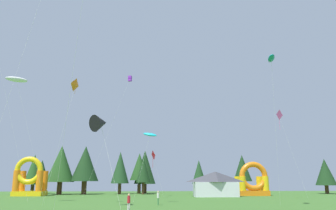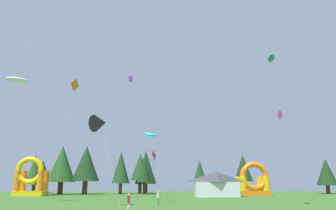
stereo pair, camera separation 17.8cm
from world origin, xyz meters
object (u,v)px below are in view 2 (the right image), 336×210
at_px(kite_teal_parafoil, 271,58).
at_px(kite_orange_diamond, 76,86).
at_px(kite_black_delta, 100,123).
at_px(kite_white_parafoil, 17,80).
at_px(kite_cyan_parafoil, 150,135).
at_px(inflatable_orange_dome, 31,181).
at_px(inflatable_yellow_castle, 253,184).
at_px(kite_pink_diamond, 279,116).
at_px(kite_red_diamond, 153,156).
at_px(person_near_camera, 128,201).
at_px(person_left_edge, 158,197).
at_px(festival_tent, 216,184).
at_px(kite_purple_box, 130,79).

relative_size(kite_teal_parafoil, kite_orange_diamond, 1.12).
bearing_deg(kite_black_delta, kite_white_parafoil, 131.62).
distance_m(kite_cyan_parafoil, inflatable_orange_dome, 31.29).
bearing_deg(inflatable_yellow_castle, kite_teal_parafoil, -101.87).
xyz_separation_m(kite_orange_diamond, inflatable_orange_dome, (-12.67, 24.16, -11.47)).
distance_m(kite_black_delta, kite_pink_diamond, 34.14).
height_order(kite_black_delta, kite_orange_diamond, kite_orange_diamond).
distance_m(kite_pink_diamond, kite_red_diamond, 21.50).
distance_m(kite_teal_parafoil, inflatable_orange_dome, 48.23).
height_order(kite_cyan_parafoil, person_near_camera, kite_cyan_parafoil).
height_order(person_near_camera, person_left_edge, person_near_camera).
height_order(person_near_camera, inflatable_yellow_castle, inflatable_yellow_castle).
bearing_deg(kite_pink_diamond, inflatable_yellow_castle, 93.94).
bearing_deg(person_near_camera, kite_cyan_parafoil, 116.34).
relative_size(kite_teal_parafoil, kite_white_parafoil, 1.03).
bearing_deg(person_left_edge, person_near_camera, -20.71).
bearing_deg(kite_black_delta, inflatable_orange_dome, 115.84).
xyz_separation_m(kite_pink_diamond, inflatable_orange_dome, (-42.44, 13.59, -10.11)).
bearing_deg(kite_cyan_parafoil, kite_white_parafoil, 179.97).
bearing_deg(kite_pink_diamond, person_near_camera, -139.45).
bearing_deg(kite_teal_parafoil, inflatable_orange_dome, 140.08).
bearing_deg(festival_tent, kite_purple_box, -165.77).
xyz_separation_m(kite_white_parafoil, inflatable_yellow_castle, (37.19, 20.65, -13.52)).
bearing_deg(person_left_edge, kite_pink_diamond, 117.18).
bearing_deg(inflatable_yellow_castle, person_left_edge, -128.47).
bearing_deg(kite_red_diamond, person_left_edge, -88.34).
relative_size(kite_pink_diamond, inflatable_orange_dome, 1.90).
distance_m(kite_purple_box, kite_orange_diamond, 17.24).
bearing_deg(kite_white_parafoil, person_near_camera, -35.78).
relative_size(kite_cyan_parafoil, inflatable_orange_dome, 1.28).
xyz_separation_m(kite_purple_box, inflatable_orange_dome, (-18.41, 8.93, -17.16)).
distance_m(kite_purple_box, person_left_edge, 24.79).
bearing_deg(kite_purple_box, kite_teal_parafoil, -50.56).
relative_size(kite_teal_parafoil, kite_black_delta, 1.99).
bearing_deg(kite_black_delta, kite_cyan_parafoil, 74.05).
xyz_separation_m(kite_pink_diamond, kite_purple_box, (-24.03, 4.67, 7.05)).
bearing_deg(person_left_edge, inflatable_yellow_castle, 139.97).
xyz_separation_m(kite_pink_diamond, person_near_camera, (-22.43, -19.19, -11.87)).
bearing_deg(kite_orange_diamond, kite_purple_box, 69.36).
bearing_deg(festival_tent, kite_pink_diamond, -44.21).
distance_m(kite_red_diamond, kite_orange_diamond, 20.08).
height_order(kite_cyan_parafoil, kite_orange_diamond, kite_orange_diamond).
xyz_separation_m(kite_red_diamond, inflatable_yellow_castle, (19.06, 7.43, -4.60)).
bearing_deg(kite_teal_parafoil, person_left_edge, 156.56).
xyz_separation_m(kite_pink_diamond, festival_tent, (-8.77, 8.54, -10.67)).
xyz_separation_m(kite_pink_diamond, kite_orange_diamond, (-29.77, -10.56, 1.37)).
distance_m(kite_pink_diamond, kite_purple_box, 25.48).
relative_size(person_near_camera, person_left_edge, 1.01).
distance_m(kite_teal_parafoil, person_left_edge, 20.51).
xyz_separation_m(kite_white_parafoil, person_near_camera, (15.64, -11.27, -14.74)).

